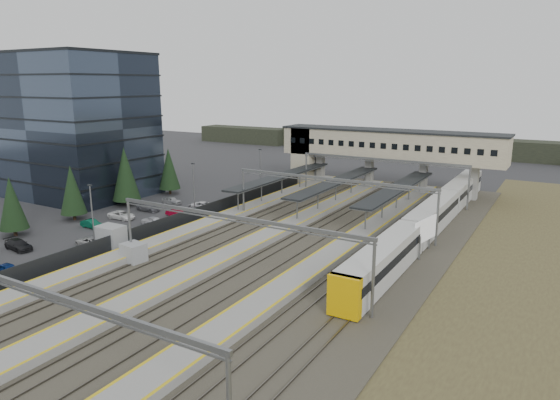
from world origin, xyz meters
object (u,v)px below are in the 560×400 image
Objects in this scene: office_building at (74,125)px; relay_cabin_far at (134,253)px; train at (432,217)px; billboard at (425,231)px; relay_cabin_near at (111,237)px; footbridge at (374,147)px.

office_building is 41.68m from relay_cabin_far.
office_building is 61.38m from train.
train is 9.90m from billboard.
relay_cabin_far is at bearing -21.20° from relay_cabin_near.
relay_cabin_near is at bearing -140.87° from train.
relay_cabin_near is 0.08× the size of footbridge.
train is at bearing -53.44° from footbridge.
billboard reaches higher than train.
billboard is at bearing -1.59° from office_building.
billboard is (26.94, 18.59, 1.79)m from relay_cabin_far.
train reaches higher than relay_cabin_far.
office_building is 4.62× the size of billboard.
office_building is 62.32m from billboard.
billboard is (1.60, -9.74, 0.86)m from train.
relay_cabin_near is at bearing -154.23° from billboard.
billboard is (17.90, -31.71, -5.03)m from footbridge.
billboard is at bearing 34.61° from relay_cabin_far.
footbridge is (43.70, 30.00, -4.26)m from office_building.
office_building is at bearing 149.64° from relay_cabin_far.
relay_cabin_near is (28.24, -17.82, -10.86)m from office_building.
billboard is at bearing 25.77° from relay_cabin_near.
footbridge is at bearing 119.44° from billboard.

